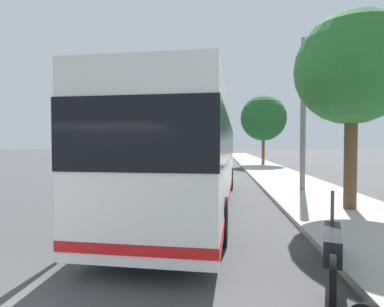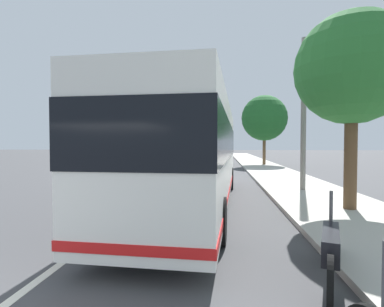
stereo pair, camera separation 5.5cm
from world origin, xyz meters
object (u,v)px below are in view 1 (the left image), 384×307
(motorcycle_by_tree, at_px, (332,248))
(car_oncoming, at_px, (212,154))
(car_far_distant, at_px, (219,152))
(utility_pole, at_px, (303,116))
(car_side_street, at_px, (217,154))
(roadside_tree_far_block, at_px, (263,118))
(car_ahead_same_lane, at_px, (171,158))
(coach_bus, at_px, (195,150))
(roadside_tree_mid_block, at_px, (352,70))

(motorcycle_by_tree, distance_m, car_oncoming, 35.24)
(car_far_distant, bearing_deg, utility_pole, -171.01)
(car_side_street, relative_size, roadside_tree_far_block, 0.65)
(car_ahead_same_lane, distance_m, utility_pole, 20.76)
(coach_bus, bearing_deg, roadside_tree_mid_block, -95.55)
(roadside_tree_far_block, bearing_deg, roadside_tree_mid_block, 179.42)
(car_far_distant, height_order, utility_pole, utility_pole)
(utility_pole, bearing_deg, car_far_distant, 5.32)
(roadside_tree_mid_block, bearing_deg, car_far_distant, 5.36)
(car_ahead_same_lane, bearing_deg, motorcycle_by_tree, 11.65)
(car_far_distant, height_order, car_oncoming, car_oncoming)
(coach_bus, distance_m, car_oncoming, 29.68)
(car_ahead_same_lane, xyz_separation_m, car_far_distant, (21.68, -5.05, 0.03))
(coach_bus, xyz_separation_m, car_ahead_same_lane, (21.72, 4.38, -1.24))
(car_ahead_same_lane, bearing_deg, roadside_tree_far_block, 73.54)
(coach_bus, bearing_deg, car_oncoming, 3.72)
(car_far_distant, xyz_separation_m, utility_pole, (-40.30, -3.75, 2.64))
(car_far_distant, height_order, roadside_tree_mid_block, roadside_tree_mid_block)
(car_side_street, bearing_deg, car_oncoming, 178.91)
(motorcycle_by_tree, relative_size, car_ahead_same_lane, 0.51)
(car_ahead_same_lane, bearing_deg, coach_bus, 8.63)
(motorcycle_by_tree, bearing_deg, car_ahead_same_lane, 33.61)
(car_ahead_same_lane, xyz_separation_m, utility_pole, (-18.61, -8.80, 2.67))
(car_side_street, distance_m, car_oncoming, 5.94)
(car_oncoming, bearing_deg, car_side_street, -2.86)
(roadside_tree_mid_block, height_order, utility_pole, utility_pole)
(car_oncoming, relative_size, roadside_tree_mid_block, 0.77)
(motorcycle_by_tree, relative_size, car_far_distant, 0.54)
(coach_bus, bearing_deg, car_side_street, 2.70)
(coach_bus, distance_m, roadside_tree_mid_block, 5.45)
(car_oncoming, height_order, utility_pole, utility_pole)
(motorcycle_by_tree, xyz_separation_m, car_oncoming, (35.12, 2.90, 0.26))
(car_side_street, bearing_deg, car_ahead_same_lane, 165.85)
(car_side_street, height_order, roadside_tree_far_block, roadside_tree_far_block)
(utility_pole, bearing_deg, motorcycle_by_tree, 168.09)
(coach_bus, relative_size, utility_pole, 1.88)
(roadside_tree_far_block, xyz_separation_m, utility_pole, (-16.33, 0.59, -1.31))
(coach_bus, distance_m, car_far_distant, 43.43)
(car_side_street, height_order, car_far_distant, car_far_distant)
(car_ahead_same_lane, bearing_deg, car_oncoming, 149.91)
(motorcycle_by_tree, height_order, utility_pole, utility_pole)
(utility_pole, bearing_deg, car_side_street, 7.24)
(utility_pole, bearing_deg, roadside_tree_mid_block, -174.20)
(car_far_distant, height_order, roadside_tree_far_block, roadside_tree_far_block)
(car_ahead_same_lane, relative_size, car_far_distant, 1.05)
(car_side_street, height_order, utility_pole, utility_pole)
(car_oncoming, bearing_deg, roadside_tree_mid_block, -167.74)
(car_oncoming, xyz_separation_m, roadside_tree_mid_block, (-30.39, -5.10, 3.59))
(car_far_distant, xyz_separation_m, roadside_tree_mid_block, (-44.14, -4.14, 3.66))
(coach_bus, height_order, car_side_street, coach_bus)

